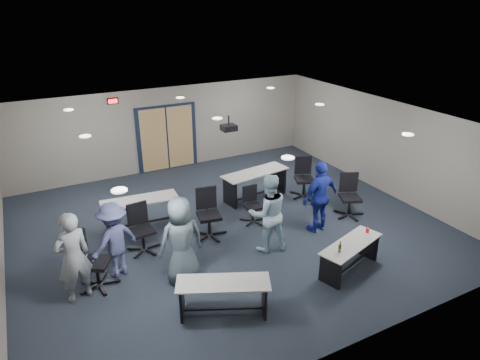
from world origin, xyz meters
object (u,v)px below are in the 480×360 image
chair_back_a (142,229)px  chair_back_d (304,178)px  table_front_left (223,292)px  chair_back_c (253,205)px  person_plaid (181,241)px  chair_loose_right (350,196)px  person_gray (73,258)px  table_back_left (141,208)px  table_back_right (255,180)px  person_back (114,240)px  person_lightblue (268,213)px  table_front_right (350,252)px  person_navy (320,197)px  chair_back_b (209,214)px  chair_loose_left (95,261)px

chair_back_a → chair_back_d: 4.92m
table_front_left → chair_back_c: bearing=76.9°
chair_back_d → person_plaid: bearing=-131.8°
chair_loose_right → person_gray: bearing=-154.6°
chair_back_c → person_plaid: 2.87m
chair_loose_right → person_gray: (-6.80, -0.20, 0.35)m
chair_back_a → chair_loose_right: bearing=-14.7°
chair_back_d → table_back_left: bearing=-162.4°
table_back_right → person_back: bearing=-164.5°
chair_loose_right → person_lightblue: (-2.72, -0.38, 0.35)m
chair_back_c → chair_loose_right: 2.55m
table_front_right → person_lightblue: bearing=108.6°
table_front_right → person_plaid: 3.49m
table_front_left → person_gray: person_gray is taller
table_front_right → chair_loose_right: chair_loose_right is taller
person_navy → person_plaid: bearing=-2.1°
table_back_left → person_navy: 4.40m
table_front_left → person_back: person_back is taller
chair_back_b → chair_back_c: chair_back_b is taller
table_front_right → chair_loose_right: bearing=32.0°
person_plaid → person_lightblue: (2.11, 0.20, 0.00)m
table_front_left → table_back_right: table_back_right is taller
table_front_right → person_navy: size_ratio=0.94×
table_front_left → table_front_right: size_ratio=1.03×
chair_back_a → chair_loose_right: (5.24, -0.85, 0.01)m
chair_loose_left → person_gray: person_gray is taller
table_back_left → person_back: 2.03m
chair_back_d → person_gray: person_gray is taller
chair_loose_right → person_plaid: size_ratio=0.62×
person_lightblue → person_navy: bearing=-162.0°
chair_back_d → chair_back_a: bearing=-149.1°
chair_back_a → person_back: (-0.73, -0.63, 0.26)m
chair_back_d → chair_loose_left: size_ratio=0.97×
chair_loose_right → person_lightblue: bearing=-148.4°
table_front_left → chair_back_d: bearing=64.0°
table_front_left → chair_back_b: chair_back_b is taller
chair_back_a → person_gray: 1.92m
table_back_right → person_gray: (-5.16, -2.30, 0.37)m
chair_back_d → person_navy: 1.95m
chair_back_b → chair_loose_left: 2.84m
table_front_right → chair_back_c: chair_back_c is taller
table_front_left → person_navy: bearing=51.0°
chair_back_c → chair_back_b: bearing=-171.7°
chair_loose_left → chair_back_a: bearing=-24.2°
table_back_left → chair_back_b: chair_back_b is taller
table_front_left → table_front_right: bearing=24.4°
chair_loose_right → person_plaid: bearing=-149.5°
person_gray → person_back: size_ratio=1.12×
chair_back_b → chair_back_d: bearing=23.5°
chair_loose_right → person_back: size_ratio=0.69×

